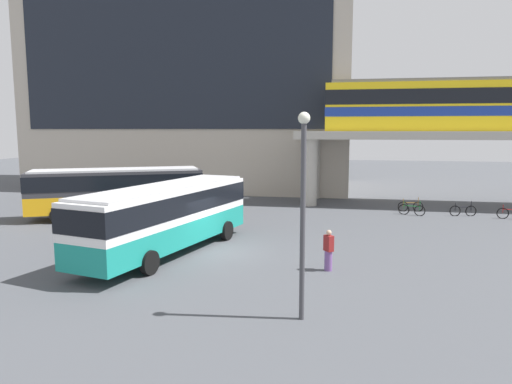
# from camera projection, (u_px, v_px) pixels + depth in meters

# --- Properties ---
(ground_plane) EXTENTS (120.00, 120.00, 0.00)m
(ground_plane) POSITION_uv_depth(u_px,v_px,m) (255.00, 215.00, 32.28)
(ground_plane) COLOR #47494F
(station_building) EXTENTS (30.86, 14.52, 21.52)m
(station_building) POSITION_uv_depth(u_px,v_px,m) (196.00, 80.00, 48.05)
(station_building) COLOR #B2A899
(station_building) RESTS_ON ground_plane
(elevated_platform) EXTENTS (29.54, 5.59, 5.64)m
(elevated_platform) POSITION_uv_depth(u_px,v_px,m) (496.00, 143.00, 35.01)
(elevated_platform) COLOR #ADA89E
(elevated_platform) RESTS_ON ground_plane
(train) EXTENTS (21.30, 2.96, 3.84)m
(train) POSITION_uv_depth(u_px,v_px,m) (471.00, 104.00, 34.99)
(train) COLOR yellow
(train) RESTS_ON elevated_platform
(bus_main) EXTENTS (5.05, 11.33, 3.22)m
(bus_main) POSITION_uv_depth(u_px,v_px,m) (167.00, 212.00, 22.00)
(bus_main) COLOR teal
(bus_main) RESTS_ON ground_plane
(bus_secondary) EXTENTS (11.01, 7.21, 3.22)m
(bus_secondary) POSITION_uv_depth(u_px,v_px,m) (117.00, 187.00, 31.10)
(bus_secondary) COLOR orange
(bus_secondary) RESTS_ON ground_plane
(bicycle_green) EXTENTS (1.71, 0.65, 1.04)m
(bicycle_green) POSITION_uv_depth(u_px,v_px,m) (412.00, 210.00, 32.10)
(bicycle_green) COLOR black
(bicycle_green) RESTS_ON ground_plane
(bicycle_black) EXTENTS (1.78, 0.35, 1.04)m
(bicycle_black) POSITION_uv_depth(u_px,v_px,m) (463.00, 211.00, 31.74)
(bicycle_black) COLOR black
(bicycle_black) RESTS_ON ground_plane
(bicycle_red) EXTENTS (1.78, 0.34, 1.04)m
(bicycle_red) POSITION_uv_depth(u_px,v_px,m) (512.00, 214.00, 30.68)
(bicycle_red) COLOR black
(bicycle_red) RESTS_ON ground_plane
(bicycle_brown) EXTENTS (1.78, 0.30, 1.04)m
(bicycle_brown) POSITION_uv_depth(u_px,v_px,m) (411.00, 206.00, 33.52)
(bicycle_brown) COLOR black
(bicycle_brown) RESTS_ON ground_plane
(pedestrian_by_bike_rack) EXTENTS (0.45, 0.48, 1.70)m
(pedestrian_by_bike_rack) POSITION_uv_depth(u_px,v_px,m) (328.00, 252.00, 19.43)
(pedestrian_by_bike_rack) COLOR #724C8C
(pedestrian_by_bike_rack) RESTS_ON ground_plane
(lamp_post) EXTENTS (0.36, 0.36, 6.29)m
(lamp_post) POSITION_uv_depth(u_px,v_px,m) (303.00, 200.00, 14.05)
(lamp_post) COLOR #3F3F44
(lamp_post) RESTS_ON ground_plane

